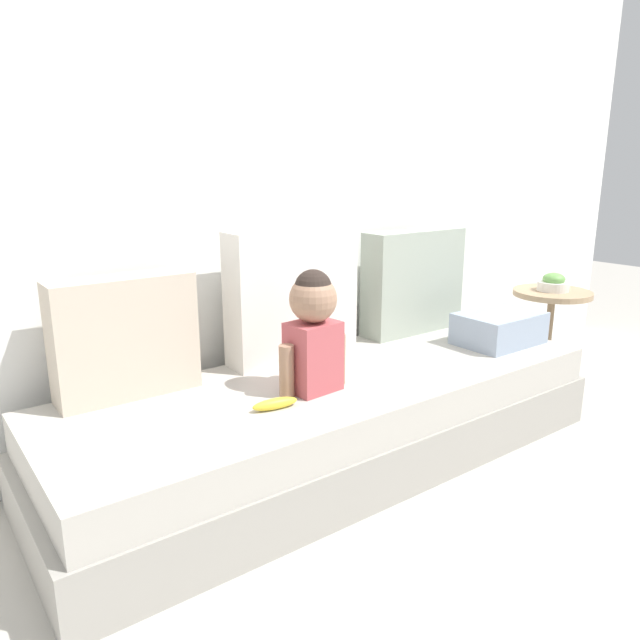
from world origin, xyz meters
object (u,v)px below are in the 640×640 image
at_px(throw_pillow_center, 293,295).
at_px(banana, 275,404).
at_px(throw_pillow_right, 413,281).
at_px(fruit_bowl, 553,283).
at_px(couch, 336,419).
at_px(toddler, 313,327).
at_px(throw_pillow_left, 125,337).
at_px(folded_blanket, 499,328).
at_px(side_table, 551,312).

distance_m(throw_pillow_center, banana, 0.64).
distance_m(throw_pillow_right, fruit_bowl, 0.84).
xyz_separation_m(couch, toddler, (-0.16, -0.07, 0.44)).
height_order(throw_pillow_left, folded_blanket, throw_pillow_left).
bearing_deg(banana, couch, 19.56).
relative_size(toddler, side_table, 0.87).
distance_m(couch, throw_pillow_left, 0.90).
height_order(banana, side_table, side_table).
xyz_separation_m(throw_pillow_right, toddler, (-0.90, -0.37, -0.01)).
height_order(throw_pillow_left, throw_pillow_center, throw_pillow_center).
xyz_separation_m(throw_pillow_center, toddler, (-0.16, -0.37, -0.04)).
relative_size(couch, throw_pillow_left, 4.65).
bearing_deg(couch, throw_pillow_left, 157.43).
bearing_deg(banana, throw_pillow_center, 49.45).
relative_size(folded_blanket, side_table, 0.75).
bearing_deg(throw_pillow_center, couch, -90.00).
bearing_deg(banana, side_table, 4.39).
xyz_separation_m(banana, folded_blanket, (1.30, 0.03, 0.06)).
height_order(couch, throw_pillow_right, throw_pillow_right).
xyz_separation_m(throw_pillow_center, folded_blanket, (0.92, -0.41, -0.21)).
bearing_deg(couch, fruit_bowl, 0.45).
height_order(couch, throw_pillow_left, throw_pillow_left).
bearing_deg(throw_pillow_center, side_table, -10.96).
bearing_deg(toddler, couch, 22.11).
bearing_deg(throw_pillow_right, throw_pillow_center, 180.00).
relative_size(couch, fruit_bowl, 14.12).
bearing_deg(banana, throw_pillow_right, 21.57).
xyz_separation_m(toddler, folded_blanket, (1.08, -0.04, -0.17)).
height_order(throw_pillow_right, side_table, throw_pillow_right).
distance_m(throw_pillow_center, fruit_bowl, 1.56).
xyz_separation_m(throw_pillow_left, side_table, (2.27, -0.30, -0.18)).
distance_m(throw_pillow_left, folded_blanket, 1.71).
xyz_separation_m(throw_pillow_left, throw_pillow_center, (0.74, 0.00, 0.06)).
bearing_deg(fruit_bowl, banana, -175.61).
distance_m(couch, throw_pillow_center, 0.57).
bearing_deg(throw_pillow_right, couch, -157.43).
height_order(couch, banana, banana).
distance_m(toddler, folded_blanket, 1.09).
relative_size(throw_pillow_center, toddler, 1.28).
xyz_separation_m(throw_pillow_left, throw_pillow_right, (1.48, 0.00, 0.04)).
height_order(throw_pillow_center, fruit_bowl, throw_pillow_center).
bearing_deg(throw_pillow_left, couch, -22.57).
bearing_deg(throw_pillow_left, banana, -50.68).
distance_m(couch, folded_blanket, 0.96).
distance_m(throw_pillow_left, toddler, 0.69).
bearing_deg(side_table, toddler, -177.38).
bearing_deg(throw_pillow_left, toddler, -32.77).
height_order(toddler, side_table, toddler).
bearing_deg(throw_pillow_center, toddler, -113.33).
distance_m(throw_pillow_right, banana, 1.23).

